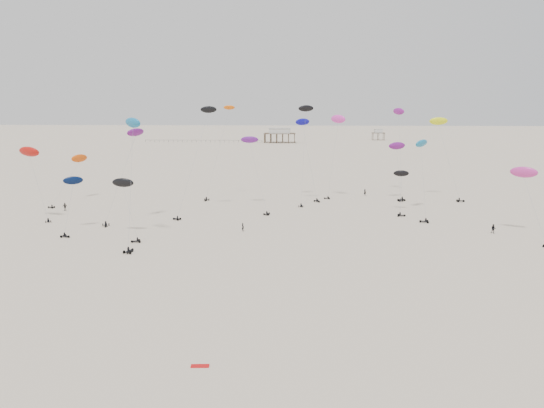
# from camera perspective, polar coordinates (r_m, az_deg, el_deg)

# --- Properties ---
(ground_plane) EXTENTS (900.00, 900.00, 0.00)m
(ground_plane) POSITION_cam_1_polar(r_m,az_deg,el_deg) (210.20, 1.77, 3.75)
(ground_plane) COLOR beige
(pavilion_main) EXTENTS (21.00, 13.00, 9.80)m
(pavilion_main) POSITION_cam_1_polar(r_m,az_deg,el_deg) (359.56, 0.83, 7.29)
(pavilion_main) COLOR brown
(pavilion_main) RESTS_ON ground
(pavilion_small) EXTENTS (9.00, 7.00, 8.00)m
(pavilion_small) POSITION_cam_1_polar(r_m,az_deg,el_deg) (393.00, 11.36, 7.26)
(pavilion_small) COLOR brown
(pavilion_small) RESTS_ON ground
(pier_fence) EXTENTS (80.20, 0.20, 1.50)m
(pier_fence) POSITION_cam_1_polar(r_m,az_deg,el_deg) (365.74, -7.39, 6.72)
(pier_fence) COLOR black
(pier_fence) RESTS_ON ground
(rig_0) EXTENTS (8.31, 10.15, 20.62)m
(rig_0) POSITION_cam_1_polar(r_m,az_deg,el_deg) (117.50, -15.26, 5.01)
(rig_0) COLOR black
(rig_0) RESTS_ON ground
(rig_1) EXTENTS (4.32, 8.45, 25.26)m
(rig_1) POSITION_cam_1_polar(r_m,az_deg,el_deg) (135.21, 3.56, 7.93)
(rig_1) COLOR black
(rig_1) RESTS_ON ground
(rig_2) EXTENTS (8.40, 15.30, 26.80)m
(rig_2) POSITION_cam_1_polar(r_m,az_deg,el_deg) (125.56, -7.72, 7.09)
(rig_2) COLOR black
(rig_2) RESTS_ON ground
(rig_3) EXTENTS (7.95, 8.69, 25.28)m
(rig_3) POSITION_cam_1_polar(r_m,az_deg,el_deg) (143.31, -5.84, 5.58)
(rig_3) COLOR black
(rig_3) RESTS_ON ground
(rig_4) EXTENTS (7.40, 10.12, 21.84)m
(rig_4) POSITION_cam_1_polar(r_m,az_deg,el_deg) (143.21, 3.68, 6.86)
(rig_4) COLOR black
(rig_4) RESTS_ON ground
(rig_5) EXTENTS (5.04, 14.07, 23.58)m
(rig_5) POSITION_cam_1_polar(r_m,az_deg,el_deg) (99.73, -14.84, 4.84)
(rig_5) COLOR black
(rig_5) RESTS_ON ground
(rig_6) EXTENTS (5.31, 14.46, 15.67)m
(rig_6) POSITION_cam_1_polar(r_m,az_deg,el_deg) (114.61, 25.66, 2.41)
(rig_6) COLOR black
(rig_6) RESTS_ON ground
(rig_7) EXTENTS (4.13, 9.82, 11.69)m
(rig_7) POSITION_cam_1_polar(r_m,az_deg,el_deg) (113.42, -20.81, 0.94)
(rig_7) COLOR black
(rig_7) RESTS_ON ground
(rig_8) EXTENTS (4.99, 5.99, 15.59)m
(rig_8) POSITION_cam_1_polar(r_m,az_deg,el_deg) (145.18, 13.34, 5.29)
(rig_8) COLOR black
(rig_8) RESTS_ON ground
(rig_9) EXTENTS (7.67, 8.70, 12.21)m
(rig_9) POSITION_cam_1_polar(r_m,az_deg,el_deg) (106.25, -15.49, 1.09)
(rig_9) COLOR black
(rig_9) RESTS_ON ground
(rig_10) EXTENTS (5.06, 17.66, 20.42)m
(rig_10) POSITION_cam_1_polar(r_m,az_deg,el_deg) (128.81, 15.84, 4.81)
(rig_10) COLOR black
(rig_10) RESTS_ON ground
(rig_11) EXTENTS (3.91, 8.90, 10.69)m
(rig_11) POSITION_cam_1_polar(r_m,az_deg,el_deg) (128.60, 13.72, 1.88)
(rig_11) COLOR black
(rig_11) RESTS_ON ground
(rig_12) EXTENTS (3.85, 17.75, 26.07)m
(rig_12) POSITION_cam_1_polar(r_m,az_deg,el_deg) (153.45, 13.54, 7.30)
(rig_12) COLOR black
(rig_12) RESTS_ON ground
(rig_13) EXTENTS (5.67, 4.83, 22.66)m
(rig_13) POSITION_cam_1_polar(r_m,az_deg,el_deg) (143.45, 7.01, 8.20)
(rig_13) COLOR black
(rig_13) RESTS_ON ground
(rig_14) EXTENTS (8.53, 9.42, 22.29)m
(rig_14) POSITION_cam_1_polar(r_m,az_deg,el_deg) (150.62, 17.90, 6.91)
(rig_14) COLOR black
(rig_14) RESTS_ON ground
(rig_15) EXTENTS (7.94, 5.02, 16.57)m
(rig_15) POSITION_cam_1_polar(r_m,az_deg,el_deg) (126.50, -24.49, 4.47)
(rig_15) COLOR black
(rig_15) RESTS_ON ground
(rig_16) EXTENTS (8.47, 14.42, 20.12)m
(rig_16) POSITION_cam_1_polar(r_m,az_deg,el_deg) (130.59, -2.05, 5.37)
(rig_16) COLOR black
(rig_16) RESTS_ON ground
(rig_17) EXTENTS (4.44, 17.72, 17.41)m
(rig_17) POSITION_cam_1_polar(r_m,az_deg,el_deg) (151.45, -20.30, 4.12)
(rig_17) COLOR black
(rig_17) RESTS_ON ground
(spectator_0) EXTENTS (0.80, 0.87, 1.97)m
(spectator_0) POSITION_cam_1_polar(r_m,az_deg,el_deg) (107.42, -3.15, -2.93)
(spectator_0) COLOR black
(spectator_0) RESTS_ON ground
(spectator_1) EXTENTS (1.22, 1.00, 2.16)m
(spectator_1) POSITION_cam_1_polar(r_m,az_deg,el_deg) (114.31, 22.68, -2.92)
(spectator_1) COLOR black
(spectator_1) RESTS_ON ground
(spectator_2) EXTENTS (1.41, 0.87, 2.26)m
(spectator_2) POSITION_cam_1_polar(r_m,az_deg,el_deg) (137.27, -21.36, -0.67)
(spectator_2) COLOR black
(spectator_2) RESTS_ON ground
(spectator_3) EXTENTS (0.95, 0.93, 2.17)m
(spectator_3) POSITION_cam_1_polar(r_m,az_deg,el_deg) (151.80, 9.95, 0.93)
(spectator_3) COLOR black
(spectator_3) RESTS_ON ground
(grounded_kite_b) EXTENTS (1.85, 0.85, 0.07)m
(grounded_kite_b) POSITION_cam_1_polar(r_m,az_deg,el_deg) (54.61, -7.75, -16.91)
(grounded_kite_b) COLOR #BC0B0C
(grounded_kite_b) RESTS_ON ground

